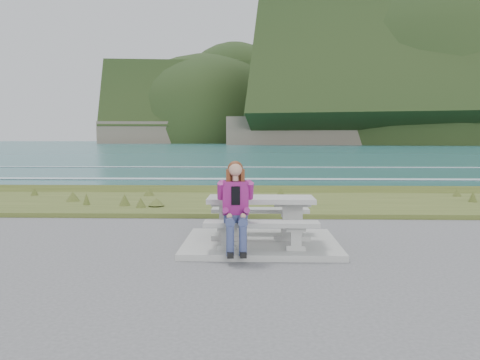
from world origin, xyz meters
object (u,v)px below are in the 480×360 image
(bench_landward, at_px, (261,228))
(picnic_table, at_px, (261,207))
(seated_woman, at_px, (236,219))
(bench_seaward, at_px, (260,214))

(bench_landward, bearing_deg, picnic_table, 90.00)
(bench_landward, relative_size, seated_woman, 1.29)
(picnic_table, height_order, seated_woman, seated_woman)
(picnic_table, bearing_deg, bench_landward, -90.00)
(picnic_table, relative_size, bench_seaward, 1.00)
(picnic_table, bearing_deg, seated_woman, -115.32)
(bench_landward, bearing_deg, seated_woman, -161.38)
(bench_landward, xyz_separation_m, bench_seaward, (0.00, 1.40, 0.00))
(seated_woman, bearing_deg, bench_seaward, 70.76)
(bench_landward, height_order, bench_seaward, same)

